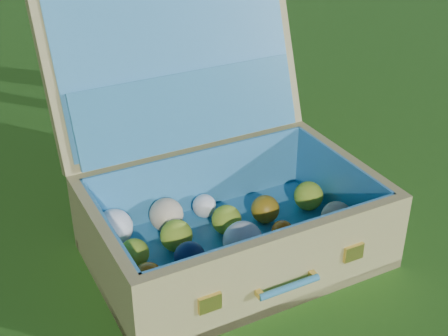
# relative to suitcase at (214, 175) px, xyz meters

# --- Properties ---
(ground) EXTENTS (60.00, 60.00, 0.00)m
(ground) POSITION_rel_suitcase_xyz_m (-0.12, -0.18, -0.18)
(ground) COLOR #215114
(ground) RESTS_ON ground
(suitcase) EXTENTS (0.79, 0.77, 0.63)m
(suitcase) POSITION_rel_suitcase_xyz_m (0.00, 0.00, 0.00)
(suitcase) COLOR tan
(suitcase) RESTS_ON ground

